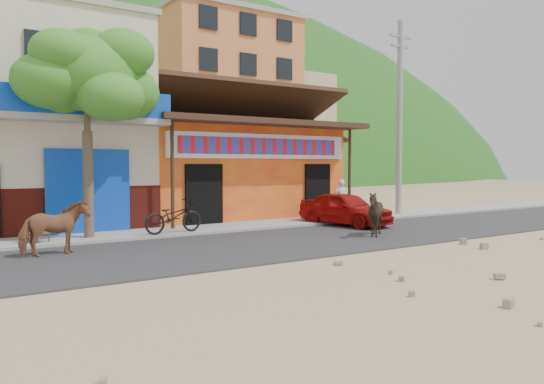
# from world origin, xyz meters

# --- Properties ---
(ground) EXTENTS (120.00, 120.00, 0.00)m
(ground) POSITION_xyz_m (0.00, 0.00, 0.00)
(ground) COLOR #9E825B
(ground) RESTS_ON ground
(road) EXTENTS (60.00, 5.00, 0.04)m
(road) POSITION_xyz_m (0.00, 2.50, 0.02)
(road) COLOR #28282B
(road) RESTS_ON ground
(sidewalk) EXTENTS (60.00, 2.00, 0.12)m
(sidewalk) POSITION_xyz_m (0.00, 6.00, 0.06)
(sidewalk) COLOR gray
(sidewalk) RESTS_ON ground
(dance_club) EXTENTS (8.00, 6.00, 3.60)m
(dance_club) POSITION_xyz_m (2.00, 10.00, 1.80)
(dance_club) COLOR orange
(dance_club) RESTS_ON ground
(cafe_building) EXTENTS (7.00, 6.00, 7.00)m
(cafe_building) POSITION_xyz_m (-5.50, 10.00, 3.50)
(cafe_building) COLOR beige
(cafe_building) RESTS_ON ground
(apartment_front) EXTENTS (9.00, 9.00, 12.00)m
(apartment_front) POSITION_xyz_m (9.00, 24.00, 6.00)
(apartment_front) COLOR #CC723F
(apartment_front) RESTS_ON ground
(apartment_rear) EXTENTS (8.00, 8.00, 10.00)m
(apartment_rear) POSITION_xyz_m (18.00, 30.00, 5.00)
(apartment_rear) COLOR tan
(apartment_rear) RESTS_ON ground
(tree) EXTENTS (3.00, 3.00, 6.00)m
(tree) POSITION_xyz_m (-4.60, 5.80, 3.12)
(tree) COLOR #2D721E
(tree) RESTS_ON sidewalk
(utility_pole) EXTENTS (0.24, 0.24, 8.00)m
(utility_pole) POSITION_xyz_m (8.20, 6.00, 4.12)
(utility_pole) COLOR gray
(utility_pole) RESTS_ON sidewalk
(cow_tan) EXTENTS (1.61, 0.91, 1.29)m
(cow_tan) POSITION_xyz_m (-5.96, 3.65, 0.69)
(cow_tan) COLOR #935C3B
(cow_tan) RESTS_ON road
(cow_dark) EXTENTS (1.29, 1.16, 1.35)m
(cow_dark) POSITION_xyz_m (2.70, 1.84, 0.72)
(cow_dark) COLOR black
(cow_dark) RESTS_ON road
(red_car) EXTENTS (1.94, 3.67, 1.19)m
(red_car) POSITION_xyz_m (3.88, 4.50, 0.63)
(red_car) COLOR #9F0C0B
(red_car) RESTS_ON road
(scooter) EXTENTS (1.97, 0.90, 1.00)m
(scooter) POSITION_xyz_m (-2.25, 5.30, 0.62)
(scooter) COLOR black
(scooter) RESTS_ON sidewalk
(pedestrian) EXTENTS (0.56, 0.38, 1.48)m
(pedestrian) POSITION_xyz_m (4.96, 5.98, 0.86)
(pedestrian) COLOR silver
(pedestrian) RESTS_ON sidewalk
(cafe_chair_right) EXTENTS (0.65, 0.65, 0.99)m
(cafe_chair_right) POSITION_xyz_m (-6.00, 5.55, 0.62)
(cafe_chair_right) COLOR #4D3519
(cafe_chair_right) RESTS_ON sidewalk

